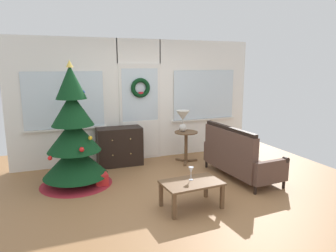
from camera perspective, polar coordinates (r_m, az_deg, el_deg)
ground_plane at (r=5.06m, az=1.79°, el=-12.36°), size 6.76×6.76×0.00m
back_wall_with_door at (r=6.64m, az=-5.25°, el=4.75°), size 5.20×0.19×2.55m
christmas_tree at (r=5.45m, az=-16.89°, el=-2.64°), size 1.22×1.22×2.10m
dresser_cabinet at (r=6.40m, az=-8.90°, el=-3.72°), size 0.91×0.46×0.78m
settee_sofa at (r=5.75m, az=12.63°, el=-5.72°), size 0.80×1.62×0.96m
side_table at (r=6.48m, az=3.34°, el=-2.68°), size 0.50×0.48×0.66m
table_lamp at (r=6.40m, az=2.75°, el=1.47°), size 0.28×0.28×0.44m
coffee_table at (r=4.52m, az=4.33°, el=-10.86°), size 0.87×0.57×0.38m
wine_glass at (r=4.52m, az=4.26°, el=-8.16°), size 0.08×0.08×0.20m
gift_box at (r=5.47m, az=-12.12°, el=-9.61°), size 0.21×0.19×0.21m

